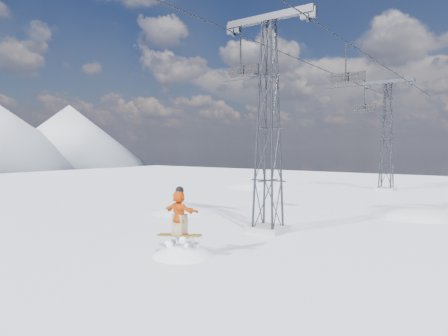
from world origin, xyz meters
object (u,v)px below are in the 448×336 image
(lift_tower_far, at_px, (387,138))
(snowboarder_jump, at_px, (184,293))
(lift_tower_near, at_px, (268,129))
(lift_chair_near, at_px, (241,72))

(lift_tower_far, relative_size, snowboarder_jump, 1.66)
(lift_tower_far, height_order, snowboarder_jump, lift_tower_far)
(lift_tower_near, distance_m, lift_chair_near, 4.06)
(snowboarder_jump, bearing_deg, lift_tower_near, 84.81)
(lift_chair_near, bearing_deg, lift_tower_near, -18.71)
(lift_tower_near, xyz_separation_m, lift_chair_near, (-2.20, 0.75, 3.33))
(lift_tower_near, relative_size, snowboarder_jump, 1.66)
(lift_tower_near, distance_m, snowboarder_jump, 9.37)
(snowboarder_jump, height_order, lift_chair_near, lift_chair_near)
(lift_chair_near, bearing_deg, snowboarder_jump, -76.53)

